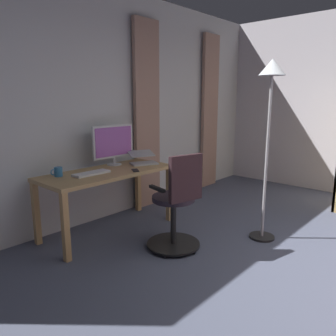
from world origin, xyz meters
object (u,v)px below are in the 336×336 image
at_px(desk, 108,179).
at_px(laptop, 143,160).
at_px(computer_monitor, 113,143).
at_px(cell_phone_by_monitor, 135,170).
at_px(mug_tea, 58,172).
at_px(office_chair, 177,206).
at_px(computer_keyboard, 91,173).
at_px(floor_lamp, 270,99).

bearing_deg(desk, laptop, -179.49).
bearing_deg(desk, computer_monitor, -141.88).
xyz_separation_m(cell_phone_by_monitor, mug_tea, (0.74, -0.40, 0.04)).
xyz_separation_m(office_chair, laptop, (-0.40, -0.91, 0.30)).
relative_size(cell_phone_by_monitor, mug_tea, 1.09).
height_order(desk, office_chair, office_chair).
bearing_deg(desk, computer_keyboard, 3.33).
relative_size(computer_keyboard, mug_tea, 3.11).
relative_size(laptop, cell_phone_by_monitor, 2.88).
height_order(desk, laptop, laptop).
bearing_deg(computer_keyboard, computer_monitor, -155.54).
distance_m(computer_monitor, computer_keyboard, 0.61).
distance_m(laptop, floor_lamp, 1.69).
relative_size(desk, cell_phone_by_monitor, 10.79).
xyz_separation_m(computer_monitor, computer_keyboard, (0.49, 0.23, -0.27)).
xyz_separation_m(computer_monitor, floor_lamp, (-0.76, 1.64, 0.53)).
bearing_deg(mug_tea, floor_lamp, 134.03).
height_order(computer_keyboard, mug_tea, mug_tea).
bearing_deg(cell_phone_by_monitor, computer_monitor, -64.00).
xyz_separation_m(laptop, floor_lamp, (-0.46, 1.44, 0.76)).
xyz_separation_m(desk, computer_keyboard, (0.22, 0.01, 0.10)).
bearing_deg(computer_monitor, office_chair, 84.68).
distance_m(desk, floor_lamp, 1.98).
distance_m(desk, mug_tea, 0.56).
relative_size(desk, mug_tea, 11.73).
height_order(desk, mug_tea, mug_tea).
xyz_separation_m(laptop, mug_tea, (1.09, -0.16, -0.00)).
bearing_deg(office_chair, floor_lamp, -18.44).
distance_m(laptop, mug_tea, 1.10).
bearing_deg(computer_keyboard, laptop, -178.69).
bearing_deg(desk, mug_tea, -18.17).
relative_size(computer_monitor, floor_lamp, 0.31).
relative_size(computer_keyboard, floor_lamp, 0.21).
height_order(computer_monitor, cell_phone_by_monitor, computer_monitor).
height_order(office_chair, mug_tea, office_chair).
distance_m(office_chair, computer_monitor, 1.25).
distance_m(office_chair, floor_lamp, 1.47).
bearing_deg(floor_lamp, laptop, -72.10).
relative_size(mug_tea, floor_lamp, 0.07).
distance_m(mug_tea, floor_lamp, 2.36).
bearing_deg(floor_lamp, desk, -54.24).
height_order(office_chair, cell_phone_by_monitor, office_chair).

